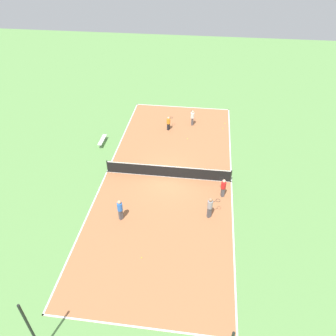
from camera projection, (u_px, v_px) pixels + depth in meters
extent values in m
plane|color=#60934C|center=(168.00, 177.00, 26.45)|extent=(80.00, 80.00, 0.00)
cube|color=#AD6B42|center=(168.00, 177.00, 26.45)|extent=(10.24, 24.76, 0.02)
cube|color=white|center=(231.00, 182.00, 25.92)|extent=(0.10, 24.76, 0.00)
cube|color=white|center=(107.00, 172.00, 26.96)|extent=(0.10, 24.76, 0.00)
cube|color=white|center=(182.00, 107.00, 36.14)|extent=(10.24, 0.10, 0.00)
cube|color=white|center=(137.00, 327.00, 16.74)|extent=(10.24, 0.10, 0.00)
cube|color=white|center=(168.00, 177.00, 26.44)|extent=(10.24, 0.10, 0.00)
cylinder|color=black|center=(231.00, 176.00, 25.59)|extent=(0.10, 0.10, 1.12)
cylinder|color=black|center=(107.00, 166.00, 26.61)|extent=(0.10, 0.10, 1.12)
cube|color=black|center=(168.00, 171.00, 26.11)|extent=(9.94, 0.03, 1.07)
cube|color=white|center=(168.00, 166.00, 25.81)|extent=(9.94, 0.04, 0.06)
cube|color=silver|center=(102.00, 140.00, 30.06)|extent=(0.36, 1.84, 0.04)
cylinder|color=#4C4C51|center=(105.00, 137.00, 30.81)|extent=(0.08, 0.08, 0.41)
cylinder|color=#4C4C51|center=(100.00, 146.00, 29.59)|extent=(0.08, 0.08, 0.41)
cube|color=black|center=(168.00, 127.00, 32.07)|extent=(0.28, 0.31, 0.70)
cylinder|color=orange|center=(168.00, 121.00, 31.71)|extent=(0.47, 0.47, 0.49)
sphere|color=beige|center=(168.00, 118.00, 31.50)|extent=(0.21, 0.21, 0.21)
cylinder|color=#262626|center=(170.00, 119.00, 31.85)|extent=(0.14, 0.27, 0.03)
torus|color=black|center=(172.00, 117.00, 32.05)|extent=(0.40, 0.40, 0.02)
cube|color=#4C4C51|center=(223.00, 192.00, 24.36)|extent=(0.27, 0.30, 0.79)
cylinder|color=red|center=(224.00, 185.00, 23.95)|extent=(0.45, 0.45, 0.55)
sphere|color=beige|center=(224.00, 181.00, 23.71)|extent=(0.24, 0.24, 0.24)
cylinder|color=#262626|center=(222.00, 181.00, 24.11)|extent=(0.11, 0.28, 0.03)
torus|color=black|center=(221.00, 179.00, 24.33)|extent=(0.38, 0.38, 0.02)
cube|color=#4C4C51|center=(209.00, 212.00, 22.63)|extent=(0.32, 0.30, 0.88)
cylinder|color=gray|center=(210.00, 204.00, 22.17)|extent=(0.49, 0.49, 0.61)
sphere|color=#A87A56|center=(211.00, 200.00, 21.91)|extent=(0.26, 0.26, 0.26)
cylinder|color=#262626|center=(214.00, 202.00, 22.18)|extent=(0.26, 0.17, 0.03)
torus|color=black|center=(218.00, 200.00, 22.27)|extent=(0.42, 0.42, 0.02)
cube|color=#4C4C51|center=(192.00, 121.00, 32.78)|extent=(0.23, 0.27, 0.80)
cylinder|color=silver|center=(193.00, 115.00, 32.36)|extent=(0.40, 0.40, 0.56)
sphere|color=beige|center=(193.00, 112.00, 32.12)|extent=(0.24, 0.24, 0.24)
cylinder|color=#262626|center=(192.00, 113.00, 32.53)|extent=(0.06, 0.28, 0.03)
torus|color=black|center=(192.00, 111.00, 32.76)|extent=(0.33, 0.33, 0.02)
cube|color=#4C4C51|center=(121.00, 214.00, 22.48)|extent=(0.32, 0.32, 0.86)
cylinder|color=blue|center=(120.00, 207.00, 22.03)|extent=(0.51, 0.51, 0.60)
sphere|color=tan|center=(119.00, 202.00, 21.77)|extent=(0.26, 0.26, 0.26)
sphere|color=#CCE033|center=(142.00, 258.00, 20.10)|extent=(0.07, 0.07, 0.07)
sphere|color=#CCE033|center=(225.00, 123.00, 33.20)|extent=(0.07, 0.07, 0.07)
sphere|color=#CCE033|center=(187.00, 139.00, 30.88)|extent=(0.07, 0.07, 0.07)
sphere|color=#CCE033|center=(223.00, 128.00, 32.43)|extent=(0.07, 0.07, 0.07)
cylinder|color=black|center=(31.00, 330.00, 14.59)|extent=(0.12, 0.12, 4.11)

